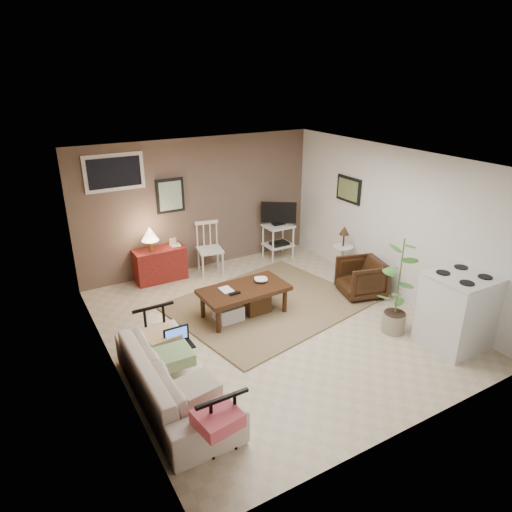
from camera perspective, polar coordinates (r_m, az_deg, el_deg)
floor at (r=6.79m, az=1.93°, el=-8.54°), size 5.00×5.00×0.00m
art_back at (r=8.09m, az=-10.68°, el=7.43°), size 0.50×0.03×0.60m
art_right at (r=8.24m, az=11.51°, el=8.15°), size 0.03×0.60×0.45m
window at (r=7.74m, az=-17.30°, el=9.95°), size 0.96×0.03×0.60m
rug at (r=7.29m, az=1.35°, el=-6.06°), size 3.15×2.72×0.03m
coffee_table at (r=6.87m, az=-1.56°, el=-5.47°), size 1.33×0.72×0.50m
sofa at (r=5.29m, az=-10.26°, el=-13.76°), size 0.60×2.05×0.80m
sofa_pillows at (r=5.06m, az=-8.83°, el=-14.19°), size 0.39×1.95×0.14m
sofa_end_rails at (r=5.35m, az=-9.00°, el=-13.92°), size 0.55×2.05×0.69m
laptop at (r=5.55m, az=-9.71°, el=-10.33°), size 0.31×0.23×0.21m
red_console at (r=8.17m, az=-12.00°, el=-0.68°), size 0.88×0.39×1.02m
spindle_chair at (r=8.30m, az=-5.80°, el=0.77°), size 0.50×0.50×0.94m
tv_stand at (r=8.88m, az=2.84°, el=3.40°), size 0.58×0.44×1.14m
side_table at (r=8.22m, az=10.84°, el=1.32°), size 0.35×0.35×0.95m
armchair at (r=7.66m, az=13.02°, el=-2.49°), size 0.77×0.80×0.68m
potted_plant at (r=6.56m, az=17.42°, el=-3.24°), size 0.36×0.36×1.44m
stove at (r=6.65m, az=23.85°, el=-6.23°), size 0.80×0.74×1.04m
bowl at (r=6.94m, az=0.62°, el=-2.46°), size 0.21×0.12×0.20m
book_table at (r=6.64m, az=-4.41°, el=-3.60°), size 0.17×0.02×0.23m
book_console at (r=8.14m, az=-10.62°, el=1.94°), size 0.16×0.05×0.22m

